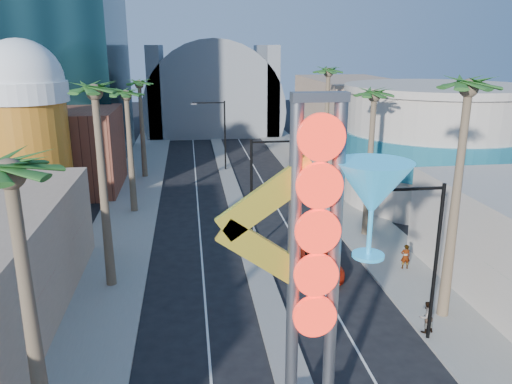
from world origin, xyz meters
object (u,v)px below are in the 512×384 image
at_px(red_pickup, 320,262).
at_px(pedestrian_b, 426,317).
at_px(pedestrian_a, 405,257).
at_px(neon_sign, 338,249).

xyz_separation_m(red_pickup, pedestrian_b, (3.40, -7.61, 0.24)).
bearing_deg(pedestrian_a, red_pickup, 3.64).
bearing_deg(neon_sign, pedestrian_b, 40.51).
distance_m(red_pickup, pedestrian_a, 5.48).
relative_size(neon_sign, red_pickup, 2.38).
height_order(pedestrian_a, pedestrian_b, pedestrian_b).
bearing_deg(pedestrian_b, neon_sign, 30.16).
height_order(red_pickup, pedestrian_b, pedestrian_b).
bearing_deg(red_pickup, pedestrian_b, -59.26).
bearing_deg(red_pickup, neon_sign, -96.53).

